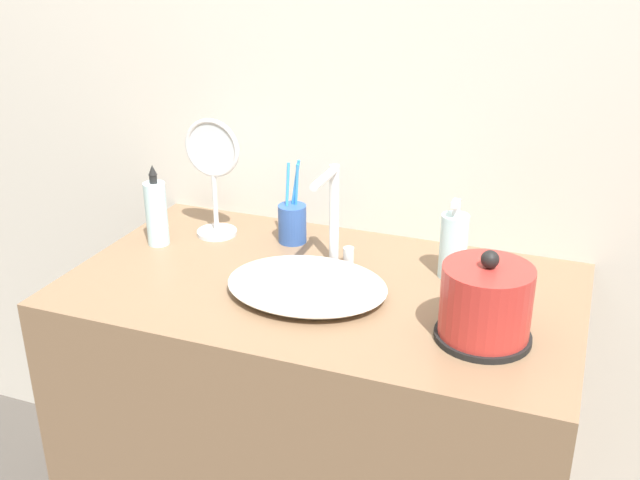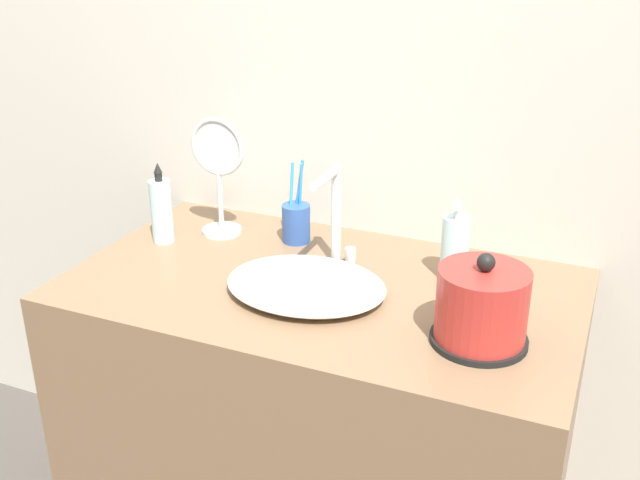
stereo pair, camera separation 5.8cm
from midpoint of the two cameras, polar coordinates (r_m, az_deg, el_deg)
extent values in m
cube|color=beige|center=(1.74, 3.11, 15.67)|extent=(6.00, 0.04, 2.60)
cube|color=brown|center=(1.81, -0.83, -14.93)|extent=(1.08, 0.61, 0.82)
ellipsoid|color=silver|center=(1.54, -2.10, -3.43)|extent=(0.34, 0.27, 0.04)
cylinder|color=silver|center=(1.64, 0.08, 1.92)|extent=(0.02, 0.02, 0.23)
cylinder|color=silver|center=(1.55, -0.74, 4.73)|extent=(0.02, 0.12, 0.02)
cylinder|color=silver|center=(1.67, 1.20, -1.23)|extent=(0.02, 0.02, 0.04)
cylinder|color=black|center=(1.42, 11.12, -7.18)|extent=(0.18, 0.18, 0.01)
cylinder|color=#B22D28|center=(1.39, 11.33, -4.81)|extent=(0.17, 0.17, 0.15)
sphere|color=black|center=(1.35, 11.63, -1.46)|extent=(0.03, 0.03, 0.03)
cylinder|color=#2D519E|center=(1.78, -3.06, 1.24)|extent=(0.07, 0.07, 0.09)
cylinder|color=#338CE0|center=(1.76, -3.47, 3.37)|extent=(0.01, 0.03, 0.16)
cylinder|color=#338CE0|center=(1.76, -2.93, 3.60)|extent=(0.03, 0.01, 0.17)
cylinder|color=#338CE0|center=(1.76, -2.77, 3.42)|extent=(0.02, 0.02, 0.16)
cylinder|color=silver|center=(1.61, 9.11, -0.48)|extent=(0.06, 0.06, 0.14)
cylinder|color=white|center=(1.58, 9.30, 2.27)|extent=(0.02, 0.02, 0.02)
cube|color=white|center=(1.57, 9.26, 2.75)|extent=(0.01, 0.03, 0.01)
cylinder|color=silver|center=(1.80, -13.26, 1.94)|extent=(0.05, 0.05, 0.15)
cylinder|color=black|center=(1.77, -13.52, 4.54)|extent=(0.02, 0.02, 0.02)
cone|color=black|center=(1.76, -13.58, 5.21)|extent=(0.02, 0.02, 0.02)
cylinder|color=silver|center=(1.85, -8.75, 0.57)|extent=(0.10, 0.10, 0.01)
cylinder|color=silver|center=(1.83, -8.89, 2.81)|extent=(0.01, 0.01, 0.14)
torus|color=silver|center=(1.78, -9.17, 6.93)|extent=(0.14, 0.01, 0.14)
cylinder|color=silver|center=(1.78, -9.17, 6.93)|extent=(0.12, 0.00, 0.12)
camera|label=1|loc=(0.03, -91.07, -0.47)|focal=42.00mm
camera|label=2|loc=(0.03, 88.93, 0.47)|focal=42.00mm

